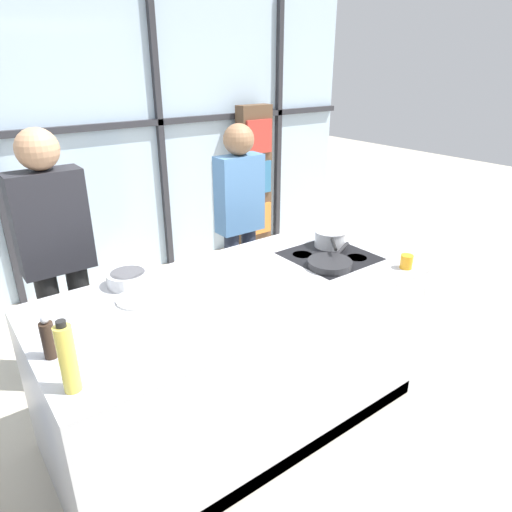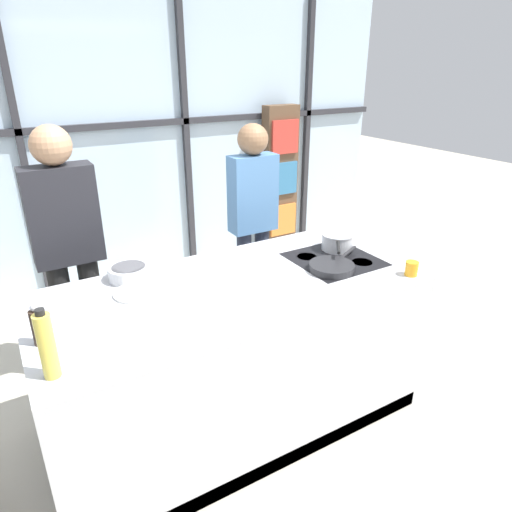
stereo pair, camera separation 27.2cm
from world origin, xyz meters
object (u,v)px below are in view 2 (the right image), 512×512
at_px(spectator_far_left, 68,242).
at_px(pepper_grinder, 38,326).
at_px(white_plate, 136,293).
at_px(juice_glass_near, 412,269).
at_px(saucepan, 337,241).
at_px(frying_pan, 332,267).
at_px(oil_bottle, 47,345).
at_px(spectator_center_left, 253,213).
at_px(mixing_bowl, 129,272).

height_order(spectator_far_left, pepper_grinder, spectator_far_left).
xyz_separation_m(white_plate, juice_glass_near, (1.48, -0.60, 0.04)).
distance_m(saucepan, pepper_grinder, 1.88).
bearing_deg(frying_pan, pepper_grinder, 178.13).
xyz_separation_m(spectator_far_left, juice_glass_near, (1.69, -1.37, -0.04)).
relative_size(saucepan, juice_glass_near, 3.95).
height_order(oil_bottle, pepper_grinder, oil_bottle).
distance_m(spectator_center_left, pepper_grinder, 1.98).
distance_m(spectator_far_left, white_plate, 0.80).
height_order(frying_pan, mixing_bowl, mixing_bowl).
relative_size(white_plate, pepper_grinder, 1.23).
bearing_deg(frying_pan, oil_bottle, -172.27).
bearing_deg(white_plate, frying_pan, -15.20).
bearing_deg(white_plate, oil_bottle, -133.75).
bearing_deg(spectator_far_left, juice_glass_near, 141.01).
xyz_separation_m(spectator_center_left, frying_pan, (-0.07, -1.07, -0.03)).
height_order(spectator_center_left, juice_glass_near, spectator_center_left).
xyz_separation_m(pepper_grinder, juice_glass_near, (1.99, -0.35, -0.05)).
bearing_deg(mixing_bowl, frying_pan, -24.92).
relative_size(spectator_center_left, white_plate, 6.78).
bearing_deg(spectator_center_left, mixing_bowl, 25.85).
height_order(saucepan, juice_glass_near, saucepan).
xyz_separation_m(spectator_far_left, frying_pan, (1.33, -1.07, -0.06)).
distance_m(pepper_grinder, juice_glass_near, 2.02).
distance_m(white_plate, juice_glass_near, 1.60).
bearing_deg(juice_glass_near, oil_bottle, 177.86).
bearing_deg(pepper_grinder, spectator_far_left, 73.61).
bearing_deg(oil_bottle, frying_pan, 7.73).
height_order(saucepan, mixing_bowl, saucepan).
bearing_deg(spectator_far_left, saucepan, 152.20).
bearing_deg(spectator_center_left, white_plate, 32.93).
relative_size(saucepan, white_plate, 1.38).
bearing_deg(spectator_center_left, oil_bottle, 37.44).
relative_size(saucepan, pepper_grinder, 1.69).
xyz_separation_m(spectator_far_left, spectator_center_left, (1.40, -0.00, -0.03)).
distance_m(spectator_far_left, pepper_grinder, 1.06).
bearing_deg(juice_glass_near, frying_pan, 140.61).
bearing_deg(saucepan, juice_glass_near, -77.75).
height_order(frying_pan, juice_glass_near, juice_glass_near).
bearing_deg(mixing_bowl, saucepan, -11.21).
bearing_deg(frying_pan, mixing_bowl, 155.08).
xyz_separation_m(saucepan, white_plate, (-1.36, 0.06, -0.05)).
xyz_separation_m(mixing_bowl, oil_bottle, (-0.53, -0.73, 0.10)).
relative_size(spectator_far_left, juice_glass_near, 20.44).
xyz_separation_m(mixing_bowl, pepper_grinder, (-0.54, -0.46, 0.05)).
xyz_separation_m(frying_pan, saucepan, (0.24, 0.24, 0.04)).
bearing_deg(mixing_bowl, spectator_far_left, 112.62).
bearing_deg(frying_pan, saucepan, 45.34).
distance_m(saucepan, mixing_bowl, 1.36).
distance_m(spectator_far_left, juice_glass_near, 2.17).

